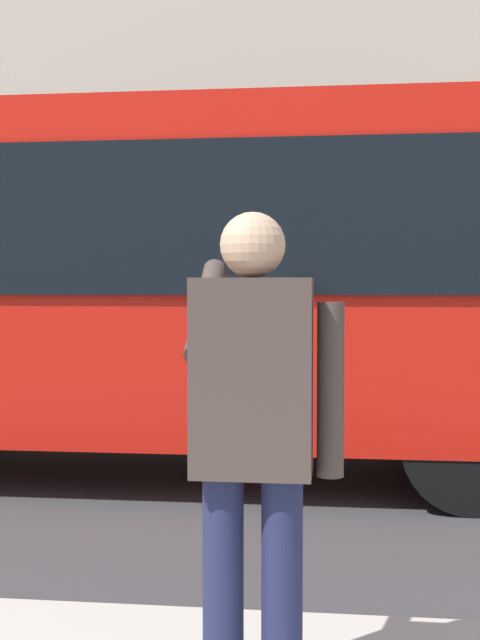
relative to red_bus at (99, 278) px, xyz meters
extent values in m
plane|color=#38383A|center=(-1.61, -0.15, -1.68)|extent=(60.00, 60.00, 0.00)
cube|color=beige|center=(-1.61, -6.95, 4.32)|extent=(28.00, 0.80, 12.00)
cube|color=red|center=(-0.02, -0.01, 0.02)|extent=(9.00, 2.50, 2.60)
cube|color=black|center=(-0.02, 1.25, 0.42)|extent=(7.60, 0.06, 1.10)
cylinder|color=black|center=(-3.02, -1.11, -1.18)|extent=(1.00, 0.28, 1.00)
cylinder|color=black|center=(-3.02, 1.09, -1.18)|extent=(1.00, 0.28, 1.00)
cylinder|color=#1E2347|center=(-1.88, 4.22, -1.12)|extent=(0.14, 0.14, 0.82)
cylinder|color=#1E2347|center=(-1.68, 4.22, -1.12)|extent=(0.14, 0.14, 0.82)
cube|color=#473833|center=(-1.78, 4.22, -0.38)|extent=(0.40, 0.24, 0.66)
sphere|color=#D8A884|center=(-1.78, 4.22, 0.06)|extent=(0.22, 0.22, 0.22)
cylinder|color=#473833|center=(-2.04, 4.22, -0.42)|extent=(0.09, 0.09, 0.58)
cylinder|color=#473833|center=(-1.60, 4.06, -0.16)|extent=(0.09, 0.48, 0.37)
cube|color=black|center=(-1.68, 3.92, 0.04)|extent=(0.07, 0.01, 0.14)
camera|label=1|loc=(-2.05, 6.88, -0.09)|focal=45.03mm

